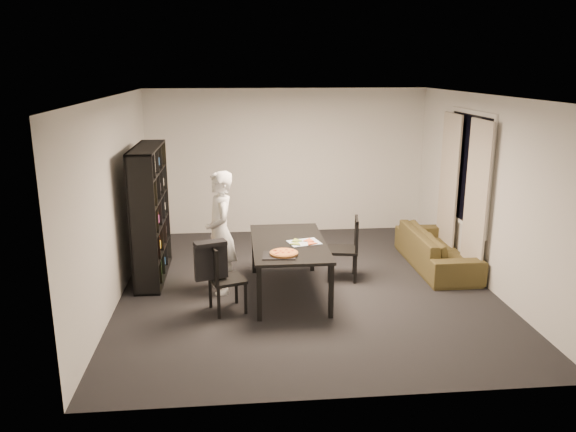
{
  "coord_description": "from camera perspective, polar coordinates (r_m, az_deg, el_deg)",
  "views": [
    {
      "loc": [
        -0.95,
        -7.25,
        2.97
      ],
      "look_at": [
        -0.26,
        -0.11,
        1.05
      ],
      "focal_mm": 35.0,
      "sensor_mm": 36.0,
      "label": 1
    }
  ],
  "objects": [
    {
      "name": "bookshelf",
      "position": [
        8.19,
        -13.81,
        0.28
      ],
      "size": [
        0.35,
        1.5,
        1.9
      ],
      "primitive_type": "cube",
      "color": "black",
      "rests_on": "room"
    },
    {
      "name": "curtain_left",
      "position": [
        8.26,
        18.56,
        1.47
      ],
      "size": [
        0.03,
        0.7,
        2.25
      ],
      "primitive_type": "cube",
      "color": "#BAB09F",
      "rests_on": "room"
    },
    {
      "name": "window_pane",
      "position": [
        8.69,
        17.9,
        4.53
      ],
      "size": [
        0.02,
        1.4,
        1.6
      ],
      "primitive_type": "cube",
      "color": "black",
      "rests_on": "room"
    },
    {
      "name": "draped_jacket",
      "position": [
        6.86,
        -7.85,
        -4.31
      ],
      "size": [
        0.42,
        0.28,
        0.48
      ],
      "rotation": [
        0.0,
        0.0,
        1.9
      ],
      "color": "black",
      "rests_on": "chair_left"
    },
    {
      "name": "baking_tray",
      "position": [
        6.88,
        -0.92,
        -4.03
      ],
      "size": [
        0.43,
        0.35,
        0.01
      ],
      "primitive_type": "cube",
      "rotation": [
        0.0,
        0.0,
        -0.09
      ],
      "color": "black",
      "rests_on": "dining_table"
    },
    {
      "name": "curtain_right",
      "position": [
        9.2,
        15.98,
        2.99
      ],
      "size": [
        0.03,
        0.7,
        2.25
      ],
      "primitive_type": "cube",
      "color": "#BAB09F",
      "rests_on": "room"
    },
    {
      "name": "person",
      "position": [
        7.52,
        -6.89,
        -1.69
      ],
      "size": [
        0.5,
        0.67,
        1.65
      ],
      "primitive_type": "imported",
      "rotation": [
        0.0,
        0.0,
        -1.38
      ],
      "color": "white",
      "rests_on": "room"
    },
    {
      "name": "chair_left",
      "position": [
        6.97,
        -6.85,
        -5.91
      ],
      "size": [
        0.51,
        0.51,
        0.87
      ],
      "rotation": [
        0.0,
        0.0,
        1.9
      ],
      "color": "black",
      "rests_on": "room"
    },
    {
      "name": "pizza_slices",
      "position": [
        7.37,
        1.52,
        -2.65
      ],
      "size": [
        0.44,
        0.39,
        0.01
      ],
      "primitive_type": null,
      "rotation": [
        0.0,
        0.0,
        -0.26
      ],
      "color": "gold",
      "rests_on": "dining_table"
    },
    {
      "name": "chair_right",
      "position": [
        8.03,
        6.19,
        -2.87
      ],
      "size": [
        0.49,
        0.49,
        0.91
      ],
      "rotation": [
        0.0,
        0.0,
        -1.75
      ],
      "color": "black",
      "rests_on": "room"
    },
    {
      "name": "sofa",
      "position": [
        8.84,
        14.87,
        -3.25
      ],
      "size": [
        0.75,
        1.92,
        0.56
      ],
      "primitive_type": "imported",
      "rotation": [
        0.0,
        0.0,
        1.57
      ],
      "color": "#42401A",
      "rests_on": "room"
    },
    {
      "name": "pepperoni_pizza",
      "position": [
        6.9,
        -0.42,
        -3.77
      ],
      "size": [
        0.35,
        0.35,
        0.03
      ],
      "rotation": [
        0.0,
        0.0,
        -0.05
      ],
      "color": "#94592B",
      "rests_on": "dining_table"
    },
    {
      "name": "kitchen_towel",
      "position": [
        7.38,
        1.65,
        -2.7
      ],
      "size": [
        0.46,
        0.39,
        0.01
      ],
      "primitive_type": "cube",
      "rotation": [
        0.0,
        0.0,
        0.25
      ],
      "color": "white",
      "rests_on": "dining_table"
    },
    {
      "name": "room",
      "position": [
        7.5,
        1.89,
        2.12
      ],
      "size": [
        5.01,
        5.51,
        2.61
      ],
      "color": "black",
      "rests_on": "ground"
    },
    {
      "name": "dining_table",
      "position": [
        7.44,
        0.07,
        -3.11
      ],
      "size": [
        0.96,
        1.73,
        0.72
      ],
      "color": "black",
      "rests_on": "room"
    },
    {
      "name": "window_frame",
      "position": [
        8.69,
        17.87,
        4.53
      ],
      "size": [
        0.03,
        1.52,
        1.72
      ],
      "primitive_type": "cube",
      "color": "white",
      "rests_on": "room"
    }
  ]
}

